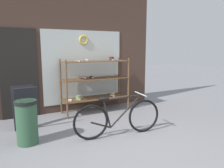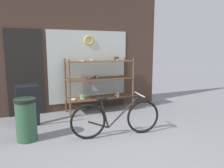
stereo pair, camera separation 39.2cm
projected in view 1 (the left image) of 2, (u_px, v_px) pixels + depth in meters
ground_plane at (130, 148)px, 3.65m from camera, size 30.00×30.00×0.00m
storefront_facade at (74, 39)px, 5.62m from camera, size 4.46×0.13×3.91m
display_case at (95, 81)px, 5.62m from camera, size 1.73×0.56×1.42m
bicycle at (118, 118)px, 4.10m from camera, size 1.72×0.46×0.79m
sandwich_board at (25, 108)px, 4.41m from camera, size 0.47×0.41×0.89m
trash_bin at (27, 121)px, 3.75m from camera, size 0.38×0.38×0.77m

